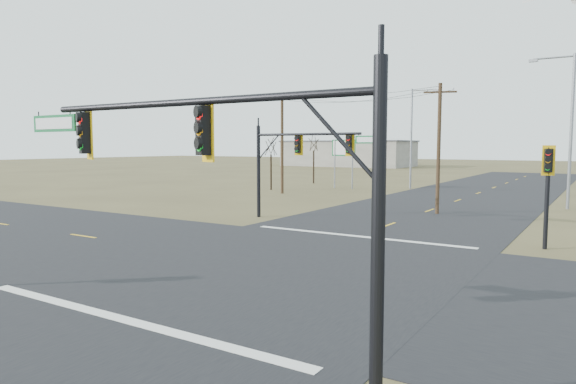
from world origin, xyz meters
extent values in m
plane|color=brown|center=(0.00, 0.00, 0.00)|extent=(320.00, 320.00, 0.00)
cube|color=black|center=(0.00, 0.00, 0.01)|extent=(160.00, 14.00, 0.02)
cube|color=black|center=(0.00, 0.00, 0.01)|extent=(14.00, 160.00, 0.02)
cube|color=silver|center=(0.00, -7.50, 0.03)|extent=(12.00, 0.40, 0.01)
cube|color=silver|center=(0.00, 7.50, 0.03)|extent=(12.00, 0.40, 0.01)
cylinder|color=black|center=(7.50, -8.10, 3.11)|extent=(0.25, 0.25, 6.23)
cylinder|color=black|center=(3.05, -8.10, 5.63)|extent=(8.90, 0.16, 0.16)
cube|color=#0D602D|center=(-1.80, -8.10, 5.28)|extent=(1.80, 0.05, 0.45)
cylinder|color=black|center=(-8.58, 10.82, 2.99)|extent=(0.24, 0.24, 5.97)
cylinder|color=black|center=(-4.96, 10.82, 5.37)|extent=(7.26, 0.15, 0.15)
cube|color=#0D602D|center=(-0.78, 10.82, 5.02)|extent=(1.80, 0.05, 0.45)
cylinder|color=black|center=(8.54, 9.15, 2.27)|extent=(0.19, 0.19, 4.55)
cylinder|color=#432E1D|center=(0.96, 18.47, 4.43)|extent=(0.26, 0.26, 8.87)
cube|color=#432E1D|center=(0.96, 18.47, 8.27)|extent=(2.08, 0.84, 0.12)
cylinder|color=#432E1D|center=(-16.26, 25.55, 4.89)|extent=(0.28, 0.28, 9.77)
cube|color=#432E1D|center=(-16.26, 25.55, 9.17)|extent=(2.39, 0.26, 0.12)
cylinder|color=gray|center=(-14.78, 33.90, 2.66)|extent=(0.14, 0.14, 5.33)
cylinder|color=gray|center=(-12.65, 33.90, 2.66)|extent=(0.14, 0.14, 5.33)
cube|color=#0D602D|center=(-13.71, 33.90, 4.44)|extent=(2.84, 0.22, 1.78)
cylinder|color=gray|center=(8.34, 26.40, 5.66)|extent=(0.23, 0.23, 11.32)
cylinder|color=gray|center=(6.98, 26.40, 11.12)|extent=(2.72, 0.14, 0.14)
cube|color=gray|center=(5.62, 26.40, 11.02)|extent=(0.65, 0.34, 0.20)
cube|color=gray|center=(7.25, 47.22, 9.46)|extent=(0.59, 0.45, 0.18)
cylinder|color=gray|center=(-7.41, 37.43, 5.35)|extent=(0.21, 0.21, 10.71)
cylinder|color=gray|center=(-6.13, 37.43, 10.51)|extent=(2.57, 0.13, 0.13)
cube|color=gray|center=(-4.84, 37.43, 10.41)|extent=(0.60, 0.29, 0.19)
cylinder|color=black|center=(-19.48, 28.36, 1.86)|extent=(0.18, 0.18, 3.71)
cylinder|color=black|center=(-20.30, 39.00, 2.04)|extent=(0.19, 0.19, 4.08)
cube|color=#A39E91|center=(-40.00, 90.00, 2.75)|extent=(28.00, 14.00, 5.50)
camera|label=1|loc=(10.91, -16.49, 4.69)|focal=32.00mm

